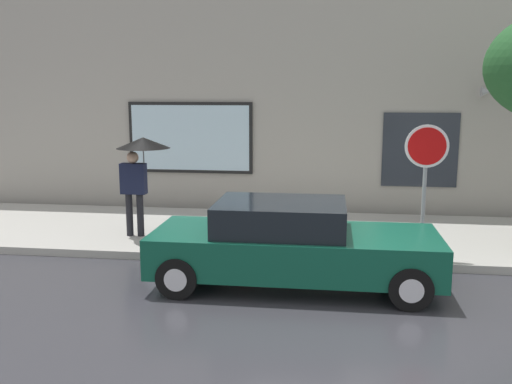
{
  "coord_description": "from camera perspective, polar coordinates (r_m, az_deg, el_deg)",
  "views": [
    {
      "loc": [
        0.19,
        -8.63,
        3.1
      ],
      "look_at": [
        -1.22,
        1.8,
        1.2
      ],
      "focal_mm": 39.13,
      "sensor_mm": 36.0,
      "label": 1
    }
  ],
  "objects": [
    {
      "name": "pedestrian_with_umbrella",
      "position": [
        11.53,
        -11.76,
        3.53
      ],
      "size": [
        1.08,
        1.08,
        2.04
      ],
      "color": "black",
      "rests_on": "sidewalk"
    },
    {
      "name": "sidewalk",
      "position": [
        12.02,
        6.58,
        -4.41
      ],
      "size": [
        20.0,
        4.0,
        0.15
      ],
      "primitive_type": "cube",
      "color": "#A3A099",
      "rests_on": "ground"
    },
    {
      "name": "fire_hydrant",
      "position": [
        11.26,
        -1.31,
        -3.02
      ],
      "size": [
        0.3,
        0.44,
        0.76
      ],
      "color": "red",
      "rests_on": "sidewalk"
    },
    {
      "name": "building_facade",
      "position": [
        14.13,
        7.0,
        11.71
      ],
      "size": [
        20.0,
        0.67,
        7.0
      ],
      "color": "#9E998E",
      "rests_on": "ground"
    },
    {
      "name": "stop_sign",
      "position": [
        10.29,
        16.97,
        2.72
      ],
      "size": [
        0.76,
        0.1,
        2.39
      ],
      "color": "gray",
      "rests_on": "sidewalk"
    },
    {
      "name": "parked_car",
      "position": [
        9.0,
        3.66,
        -5.38
      ],
      "size": [
        4.54,
        1.85,
        1.38
      ],
      "color": "#0F4C38",
      "rests_on": "ground"
    },
    {
      "name": "ground_plane",
      "position": [
        9.17,
        6.16,
        -9.59
      ],
      "size": [
        60.0,
        60.0,
        0.0
      ],
      "primitive_type": "plane",
      "color": "#333338"
    }
  ]
}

